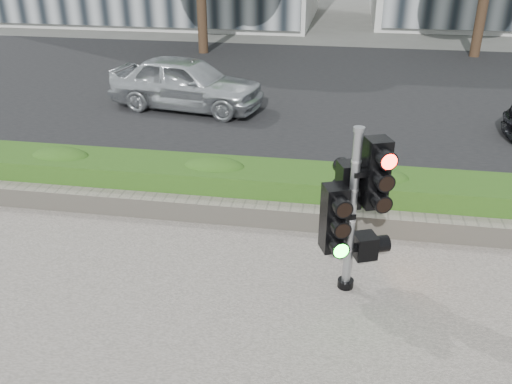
% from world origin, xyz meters
% --- Properties ---
extents(ground, '(120.00, 120.00, 0.00)m').
position_xyz_m(ground, '(0.00, 0.00, 0.00)').
color(ground, '#51514C').
rests_on(ground, ground).
extents(road, '(60.00, 13.00, 0.02)m').
position_xyz_m(road, '(0.00, 10.00, 0.01)').
color(road, black).
rests_on(road, ground).
extents(curb, '(60.00, 0.25, 0.12)m').
position_xyz_m(curb, '(0.00, 3.15, 0.06)').
color(curb, gray).
rests_on(curb, ground).
extents(stone_wall, '(12.00, 0.32, 0.34)m').
position_xyz_m(stone_wall, '(0.00, 1.90, 0.20)').
color(stone_wall, gray).
rests_on(stone_wall, sidewalk).
extents(hedge, '(12.00, 1.00, 0.68)m').
position_xyz_m(hedge, '(0.00, 2.55, 0.37)').
color(hedge, '#478228').
rests_on(hedge, sidewalk).
extents(traffic_signal, '(0.82, 0.72, 2.25)m').
position_xyz_m(traffic_signal, '(1.11, 0.44, 1.27)').
color(traffic_signal, black).
rests_on(traffic_signal, sidewalk).
extents(car_silver, '(4.21, 2.24, 1.36)m').
position_xyz_m(car_silver, '(-3.17, 7.67, 0.70)').
color(car_silver, silver).
rests_on(car_silver, road).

